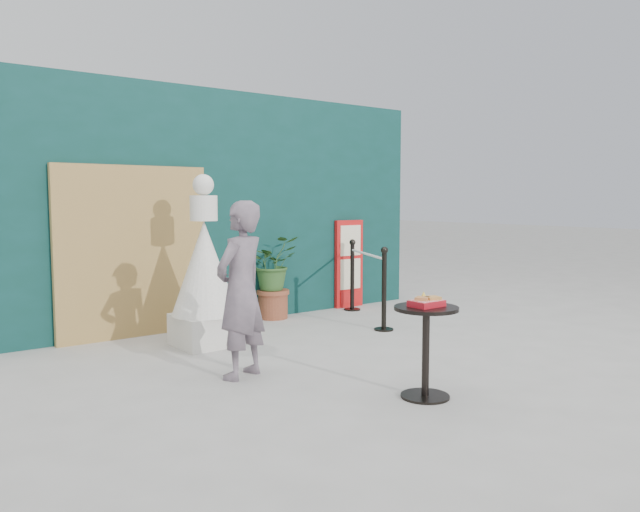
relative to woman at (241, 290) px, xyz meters
The scene contains 10 objects.
ground 1.66m from the woman, 29.64° to the right, with size 60.00×60.00×0.00m, color #ADAAA5.
back_wall 2.83m from the woman, 62.44° to the left, with size 6.00×0.30×3.00m, color #0B312C.
bamboo_fence 2.23m from the woman, 93.41° to the left, with size 1.80×0.08×2.00m, color tan.
woman is the anchor object (origin of this frame).
menu_board 3.88m from the woman, 35.18° to the left, with size 0.50×0.07×1.30m.
statue 1.36m from the woman, 76.37° to the left, with size 0.73×0.73×1.88m.
cafe_table 1.70m from the woman, 58.03° to the right, with size 0.52×0.52×0.75m.
food_basket 1.67m from the woman, 57.92° to the right, with size 0.26×0.19×0.11m.
planter 2.81m from the woman, 50.88° to the left, with size 0.66×0.57×1.12m.
stanchion_barrier 3.06m from the woman, 26.25° to the left, with size 0.84×1.54×1.03m.
Camera 1 is at (-4.09, -4.10, 1.61)m, focal length 35.00 mm.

